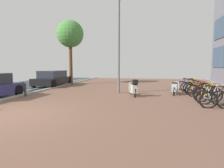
% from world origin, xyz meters
% --- Properties ---
extents(ground, '(21.00, 40.00, 0.13)m').
position_xyz_m(ground, '(1.43, 0.00, -0.02)').
color(ground, '#202826').
extents(bicycle_rack_00, '(1.43, 0.48, 1.03)m').
position_xyz_m(bicycle_rack_00, '(7.71, 2.57, 0.36)').
color(bicycle_rack_00, black).
rests_on(bicycle_rack_00, ground).
extents(bicycle_rack_01, '(1.33, 0.48, 0.98)m').
position_xyz_m(bicycle_rack_01, '(7.72, 3.30, 0.34)').
color(bicycle_rack_01, black).
rests_on(bicycle_rack_01, ground).
extents(bicycle_rack_02, '(1.41, 0.48, 1.02)m').
position_xyz_m(bicycle_rack_02, '(7.79, 4.02, 0.36)').
color(bicycle_rack_02, black).
rests_on(bicycle_rack_02, ground).
extents(bicycle_rack_03, '(1.32, 0.48, 0.96)m').
position_xyz_m(bicycle_rack_03, '(7.86, 4.74, 0.34)').
color(bicycle_rack_03, black).
rests_on(bicycle_rack_03, ground).
extents(bicycle_rack_04, '(1.37, 0.48, 1.00)m').
position_xyz_m(bicycle_rack_04, '(7.79, 5.46, 0.35)').
color(bicycle_rack_04, black).
rests_on(bicycle_rack_04, ground).
extents(bicycle_rack_05, '(1.33, 0.48, 0.99)m').
position_xyz_m(bicycle_rack_05, '(7.78, 6.18, 0.35)').
color(bicycle_rack_05, black).
rests_on(bicycle_rack_05, ground).
extents(bicycle_rack_06, '(1.40, 0.48, 1.03)m').
position_xyz_m(bicycle_rack_06, '(7.82, 6.90, 0.36)').
color(bicycle_rack_06, black).
rests_on(bicycle_rack_06, ground).
extents(bicycle_rack_07, '(1.32, 0.48, 0.96)m').
position_xyz_m(bicycle_rack_07, '(7.75, 7.62, 0.34)').
color(bicycle_rack_07, black).
rests_on(bicycle_rack_07, ground).
extents(bicycle_rack_08, '(1.27, 0.48, 0.94)m').
position_xyz_m(bicycle_rack_08, '(7.65, 8.35, 0.33)').
color(bicycle_rack_08, black).
rests_on(bicycle_rack_08, ground).
extents(scooter_near, '(0.69, 1.69, 0.81)m').
position_xyz_m(scooter_near, '(6.55, 6.15, 0.40)').
color(scooter_near, black).
rests_on(scooter_near, ground).
extents(scooter_mid, '(0.74, 1.68, 1.02)m').
position_xyz_m(scooter_mid, '(4.10, 5.04, 0.46)').
color(scooter_mid, black).
rests_on(scooter_mid, ground).
extents(parked_car_far, '(1.95, 4.21, 1.33)m').
position_xyz_m(parked_car_far, '(-3.29, 9.34, 0.63)').
color(parked_car_far, black).
rests_on(parked_car_far, ground).
extents(lamp_post, '(0.20, 0.52, 6.04)m').
position_xyz_m(lamp_post, '(3.05, 6.11, 3.34)').
color(lamp_post, slate).
rests_on(lamp_post, ground).
extents(street_tree, '(2.53, 2.53, 6.00)m').
position_xyz_m(street_tree, '(-2.37, 11.10, 4.68)').
color(street_tree, brown).
rests_on(street_tree, ground).
extents(bollard_far, '(0.12, 0.12, 0.76)m').
position_xyz_m(bollard_far, '(-2.05, 3.83, 0.38)').
color(bollard_far, '#38383D').
rests_on(bollard_far, ground).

